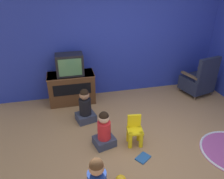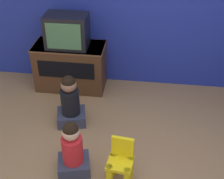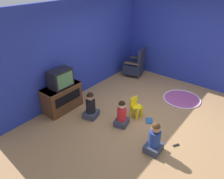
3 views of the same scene
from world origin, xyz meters
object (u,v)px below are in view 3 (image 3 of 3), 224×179
Objects in this scene: television at (61,78)px; black_armchair at (135,66)px; tv_cabinet at (62,97)px; child_watching_right at (122,115)px; book at (149,121)px; child_watching_left at (154,139)px; yellow_kid_chair at (136,108)px; remote_control at (176,145)px; toy_ball at (154,135)px; child_watching_center at (91,107)px.

television is 0.58× the size of black_armchair.
tv_cabinet reaches higher than child_watching_right.
black_armchair is 3.57× the size of book.
tv_cabinet is at bearing 89.72° from child_watching_right.
child_watching_left is 1.07× the size of child_watching_right.
child_watching_right is at bearing -75.33° from television.
yellow_kid_chair is 0.53m from child_watching_right.
toy_ball is at bearing -51.76° from remote_control.
book is at bearing 31.56° from child_watching_left.
black_armchair reaches higher than child_watching_right.
book is (0.54, -0.47, -0.28)m from child_watching_right.
television is at bearing 90.01° from child_watching_left.
child_watching_right is at bearing 93.79° from toy_ball.
yellow_kid_chair is 0.79× the size of child_watching_right.
child_watching_center is 4.68× the size of remote_control.
yellow_kid_chair reaches higher than book.
child_watching_left is 4.62× the size of toy_ball.
yellow_kid_chair is at bearing -77.71° from remote_control.
toy_ball is (0.28, -1.67, -0.23)m from child_watching_center.
child_watching_left is at bearing 24.90° from black_armchair.
television reaches higher than child_watching_left.
black_armchair is at bearing -104.10° from remote_control.
child_watching_left is (-0.82, -0.97, 0.08)m from yellow_kid_chair.
child_watching_left is at bearing -7.09° from remote_control.
child_watching_center is at bearing 90.76° from child_watching_right.
book is 0.98m from remote_control.
television is 2.07× the size of book.
black_armchair is 3.39m from toy_ball.
child_watching_center is at bearing -76.65° from tv_cabinet.
child_watching_center is at bearing -51.68° from remote_control.
black_armchair reaches higher than toy_ball.
book is (0.02, -0.40, -0.21)m from yellow_kid_chair.
tv_cabinet reaches higher than toy_ball.
child_watching_left is (0.12, -2.70, -0.05)m from tv_cabinet.
tv_cabinet is 2.70m from child_watching_left.
television is at bearing 90.04° from child_watching_right.
television is 2.73m from child_watching_left.
child_watching_left is at bearing -179.71° from book.
television reaches higher than child_watching_right.
toy_ball is (0.48, -2.48, -0.86)m from television.
black_armchair is 6.47× the size of toy_ball.
toy_ball is 0.51m from remote_control.
child_watching_right is at bearing -88.48° from child_watching_center.
child_watching_left is 1.01× the size of child_watching_center.
child_watching_right is (0.42, -1.65, -0.07)m from tv_cabinet.
tv_cabinet is at bearing 89.48° from child_watching_center.
child_watching_left is at bearing -87.34° from television.
television is 0.82× the size of child_watching_center.
child_watching_center is at bearing -3.77° from black_armchair.
tv_cabinet is 1.78× the size of television.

